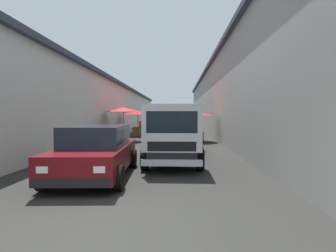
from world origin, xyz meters
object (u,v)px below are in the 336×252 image
vendor_by_crates (143,127)px  fruit_stall_far_right (138,115)px  fruit_stall_mid_lane (124,114)px  hatchback_car (97,151)px  plastic_stool (118,140)px  delivery_truck (173,136)px  fruit_stall_near_left (195,116)px  parked_scooter (200,143)px

vendor_by_crates → fruit_stall_far_right: bearing=24.2°
fruit_stall_mid_lane → hatchback_car: fruit_stall_mid_lane is taller
fruit_stall_mid_lane → plastic_stool: size_ratio=5.57×
fruit_stall_far_right → delivery_truck: bearing=-165.1°
fruit_stall_near_left → delivery_truck: bearing=171.0°
fruit_stall_mid_lane → fruit_stall_near_left: bearing=-90.7°
fruit_stall_mid_lane → plastic_stool: bearing=-175.4°
fruit_stall_mid_lane → hatchback_car: bearing=-171.6°
hatchback_car → parked_scooter: hatchback_car is taller
fruit_stall_near_left → fruit_stall_mid_lane: (0.06, 4.84, 0.17)m
fruit_stall_far_right → vendor_by_crates: size_ratio=1.86×
delivery_truck → plastic_stool: delivery_truck is taller
delivery_truck → parked_scooter: delivery_truck is taller
fruit_stall_mid_lane → plastic_stool: (-2.37, -0.19, -1.53)m
vendor_by_crates → parked_scooter: bearing=-153.6°
vendor_by_crates → delivery_truck: bearing=-166.4°
plastic_stool → fruit_stall_mid_lane: bearing=4.6°
delivery_truck → plastic_stool: 6.72m
fruit_stall_mid_lane → fruit_stall_far_right: (4.31, -0.25, -0.10)m
delivery_truck → parked_scooter: 3.46m
fruit_stall_near_left → hatchback_car: fruit_stall_near_left is taller
hatchback_car → parked_scooter: (4.73, -3.35, -0.29)m
fruit_stall_far_right → vendor_by_crates: bearing=-155.8°
fruit_stall_near_left → parked_scooter: bearing=179.3°
fruit_stall_mid_lane → vendor_by_crates: size_ratio=1.61×
parked_scooter → vendor_by_crates: bearing=26.4°
fruit_stall_mid_lane → fruit_stall_far_right: 4.32m
delivery_truck → vendor_by_crates: size_ratio=3.26×
fruit_stall_near_left → delivery_truck: size_ratio=0.51×
parked_scooter → delivery_truck: bearing=159.0°
fruit_stall_near_left → delivery_truck: (-8.08, 1.28, -0.64)m
fruit_stall_near_left → vendor_by_crates: (2.92, 3.94, -0.83)m
fruit_stall_near_left → plastic_stool: size_ratio=5.79×
hatchback_car → delivery_truck: (1.55, -2.13, 0.30)m
parked_scooter → plastic_stool: size_ratio=3.89×
fruit_stall_far_right → plastic_stool: 6.83m
hatchback_car → fruit_stall_far_right: bearing=4.8°
fruit_stall_far_right → hatchback_car: fruit_stall_far_right is taller
fruit_stall_near_left → vendor_by_crates: 4.98m
fruit_stall_mid_lane → hatchback_car: size_ratio=0.61×
fruit_stall_far_right → delivery_truck: (-12.44, -3.31, -0.71)m
hatchback_car → delivery_truck: bearing=-54.0°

